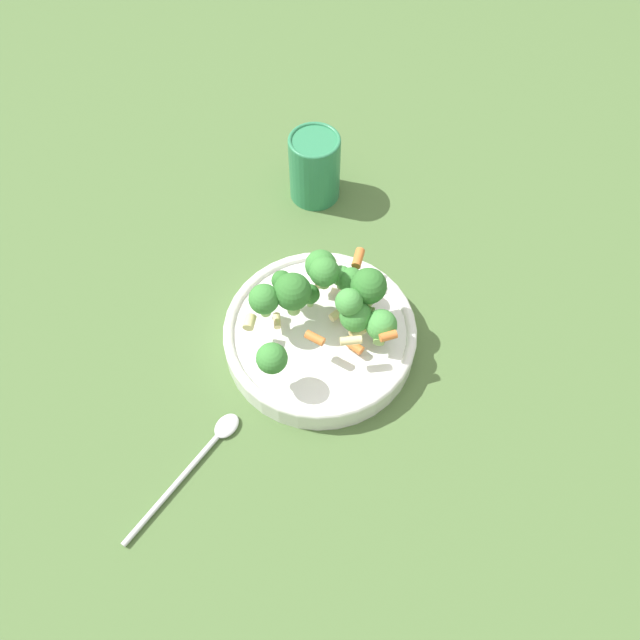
# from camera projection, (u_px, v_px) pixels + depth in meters

# --- Properties ---
(ground_plane) EXTENTS (3.00, 3.00, 0.00)m
(ground_plane) POSITION_uv_depth(u_px,v_px,m) (320.00, 343.00, 0.85)
(ground_plane) COLOR #4C6B38
(bowl) EXTENTS (0.25, 0.25, 0.04)m
(bowl) POSITION_uv_depth(u_px,v_px,m) (320.00, 334.00, 0.83)
(bowl) COLOR white
(bowl) RESTS_ON ground_plane
(pasta_salad) EXTENTS (0.21, 0.16, 0.09)m
(pasta_salad) POSITION_uv_depth(u_px,v_px,m) (328.00, 298.00, 0.77)
(pasta_salad) COLOR #8CB766
(pasta_salad) RESTS_ON bowl
(cup) EXTENTS (0.08, 0.08, 0.11)m
(cup) POSITION_uv_depth(u_px,v_px,m) (315.00, 167.00, 0.95)
(cup) COLOR #2D7F51
(cup) RESTS_ON ground_plane
(spoon) EXTENTS (0.19, 0.09, 0.01)m
(spoon) POSITION_uv_depth(u_px,v_px,m) (203.00, 454.00, 0.76)
(spoon) COLOR silver
(spoon) RESTS_ON ground_plane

